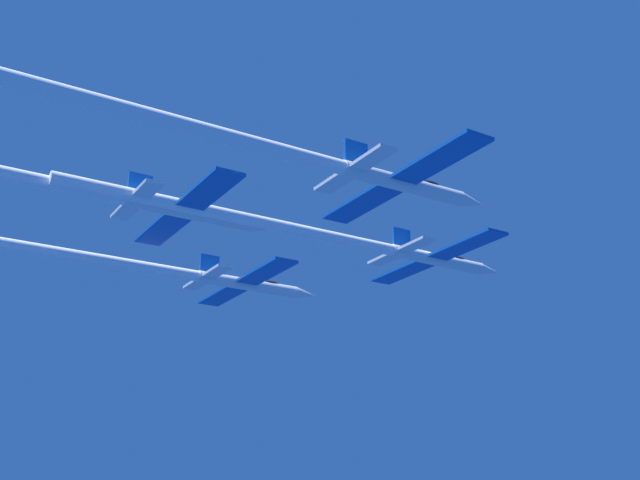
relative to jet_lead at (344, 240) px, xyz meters
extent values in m
cylinder|color=silver|center=(0.00, 10.97, -0.03)|extent=(1.22, 11.07, 1.22)
cone|color=silver|center=(0.00, 17.72, -0.03)|extent=(1.19, 2.43, 1.19)
ellipsoid|color=black|center=(0.00, 13.40, 0.49)|extent=(0.85, 2.21, 0.61)
cube|color=#0F51B2|center=(-4.81, 10.41, -0.03)|extent=(8.41, 2.43, 0.27)
cube|color=#0F51B2|center=(4.81, 10.41, -0.03)|extent=(8.41, 2.43, 0.27)
cube|color=#0F51B2|center=(0.00, 6.54, 1.46)|extent=(0.32, 1.99, 1.77)
cube|color=silver|center=(-2.50, 6.32, -0.03)|extent=(3.79, 1.46, 0.27)
cube|color=silver|center=(2.50, 6.32, -0.03)|extent=(3.79, 1.46, 0.27)
cylinder|color=white|center=(0.00, -10.41, -0.03)|extent=(1.10, 31.68, 1.10)
cylinder|color=silver|center=(-12.94, -3.21, -1.47)|extent=(1.22, 11.07, 1.22)
cone|color=silver|center=(-12.94, 3.54, -1.47)|extent=(1.19, 2.43, 1.19)
ellipsoid|color=black|center=(-12.94, -0.78, -0.95)|extent=(0.85, 2.21, 0.61)
cube|color=#0F51B2|center=(-17.76, -3.76, -1.47)|extent=(8.41, 2.43, 0.27)
cube|color=#0F51B2|center=(-8.13, -3.76, -1.47)|extent=(8.41, 2.43, 0.27)
cube|color=#0F51B2|center=(-12.94, -7.64, 0.02)|extent=(0.32, 1.99, 1.77)
cube|color=silver|center=(-15.44, -7.86, -1.47)|extent=(3.79, 1.46, 0.27)
cube|color=silver|center=(-10.44, -7.86, -1.47)|extent=(3.79, 1.46, 0.27)
cylinder|color=white|center=(-12.94, -23.40, -1.47)|extent=(1.10, 29.31, 1.10)
cylinder|color=silver|center=(13.11, -3.14, -0.18)|extent=(1.22, 11.07, 1.22)
cone|color=silver|center=(13.11, 3.62, -0.18)|extent=(1.19, 2.43, 1.19)
ellipsoid|color=black|center=(13.11, -0.70, 0.34)|extent=(0.85, 2.21, 0.61)
cube|color=#0F51B2|center=(8.30, -3.69, -0.18)|extent=(8.41, 2.43, 0.27)
cube|color=#0F51B2|center=(17.93, -3.69, -0.18)|extent=(8.41, 2.43, 0.27)
cube|color=#0F51B2|center=(13.11, -7.56, 1.31)|extent=(0.32, 1.99, 1.77)
cube|color=silver|center=(10.61, -7.78, -0.18)|extent=(3.79, 1.46, 0.27)
cube|color=silver|center=(15.62, -7.78, -0.18)|extent=(3.79, 1.46, 0.27)
cylinder|color=white|center=(13.11, -25.78, -0.18)|extent=(1.10, 34.21, 1.10)
cylinder|color=silver|center=(-0.73, -14.72, -0.16)|extent=(1.22, 11.07, 1.22)
cone|color=silver|center=(-0.73, -7.97, -0.16)|extent=(1.19, 2.43, 1.19)
ellipsoid|color=black|center=(-0.73, -12.29, 0.36)|extent=(0.85, 2.21, 0.61)
cube|color=#0F51B2|center=(-5.54, -15.27, -0.16)|extent=(8.41, 2.43, 0.27)
cube|color=#0F51B2|center=(4.09, -15.27, -0.16)|extent=(8.41, 2.43, 0.27)
cube|color=#0F51B2|center=(-0.73, -19.15, 1.33)|extent=(0.32, 1.99, 1.77)
cube|color=silver|center=(-3.23, -19.37, -0.16)|extent=(3.79, 1.46, 0.27)
cube|color=silver|center=(1.77, -19.37, -0.16)|extent=(3.79, 1.46, 0.27)
camera|label=1|loc=(55.66, -36.64, -24.21)|focal=43.66mm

